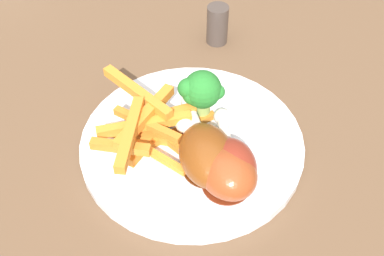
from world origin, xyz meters
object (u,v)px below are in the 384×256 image
(pepper_shaker, at_px, (217,25))
(dining_table, at_px, (186,190))
(broccoli_floret_front, at_px, (200,91))
(chicken_drumstick_far, at_px, (225,169))
(carrot_fries_pile, at_px, (146,126))
(chicken_drumstick_near, at_px, (206,153))
(dinner_plate, at_px, (192,143))
(chicken_drumstick_extra, at_px, (230,164))

(pepper_shaker, bearing_deg, dining_table, 83.99)
(broccoli_floret_front, distance_m, chicken_drumstick_far, 0.10)
(carrot_fries_pile, distance_m, chicken_drumstick_far, 0.10)
(chicken_drumstick_near, relative_size, pepper_shaker, 2.47)
(dinner_plate, xyz_separation_m, chicken_drumstick_near, (-0.02, 0.04, 0.03))
(broccoli_floret_front, xyz_separation_m, pepper_shaker, (-0.01, -0.16, -0.02))
(carrot_fries_pile, bearing_deg, pepper_shaker, -106.52)
(broccoli_floret_front, height_order, chicken_drumstick_extra, broccoli_floret_front)
(dinner_plate, distance_m, carrot_fries_pile, 0.06)
(dinner_plate, relative_size, carrot_fries_pile, 1.63)
(broccoli_floret_front, bearing_deg, dining_table, 66.14)
(dining_table, xyz_separation_m, pepper_shaker, (-0.02, -0.19, 0.13))
(dining_table, height_order, chicken_drumstick_far, chicken_drumstick_far)
(chicken_drumstick_near, bearing_deg, chicken_drumstick_far, 137.09)
(chicken_drumstick_extra, bearing_deg, dining_table, -46.11)
(dinner_plate, xyz_separation_m, carrot_fries_pile, (0.05, 0.01, 0.03))
(dining_table, height_order, dinner_plate, dinner_plate)
(dining_table, xyz_separation_m, chicken_drumstick_extra, (-0.05, 0.06, 0.13))
(broccoli_floret_front, bearing_deg, chicken_drumstick_extra, 115.51)
(broccoli_floret_front, relative_size, chicken_drumstick_extra, 0.52)
(dining_table, xyz_separation_m, carrot_fries_pile, (0.04, 0.01, 0.13))
(chicken_drumstick_near, bearing_deg, broccoli_floret_front, -78.46)
(dining_table, distance_m, chicken_drumstick_far, 0.16)
(carrot_fries_pile, relative_size, chicken_drumstick_extra, 1.27)
(carrot_fries_pile, relative_size, pepper_shaker, 2.76)
(broccoli_floret_front, relative_size, chicken_drumstick_far, 0.56)
(broccoli_floret_front, distance_m, chicken_drumstick_extra, 0.10)
(broccoli_floret_front, distance_m, chicken_drumstick_near, 0.08)
(dining_table, bearing_deg, dinner_plate, 133.91)
(carrot_fries_pile, xyz_separation_m, chicken_drumstick_far, (-0.09, 0.05, -0.00))
(dining_table, distance_m, chicken_drumstick_extra, 0.15)
(dining_table, height_order, broccoli_floret_front, broccoli_floret_front)
(chicken_drumstick_near, bearing_deg, dining_table, -57.63)
(dinner_plate, relative_size, chicken_drumstick_near, 1.82)
(chicken_drumstick_extra, bearing_deg, dinner_plate, -46.11)
(carrot_fries_pile, xyz_separation_m, chicken_drumstick_extra, (-0.10, 0.04, -0.00))
(chicken_drumstick_far, distance_m, pepper_shaker, 0.26)
(dinner_plate, relative_size, broccoli_floret_front, 3.95)
(chicken_drumstick_far, bearing_deg, pepper_shaker, -83.60)
(dining_table, relative_size, chicken_drumstick_extra, 9.17)
(chicken_drumstick_near, height_order, pepper_shaker, chicken_drumstick_near)
(dining_table, bearing_deg, pepper_shaker, -96.01)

